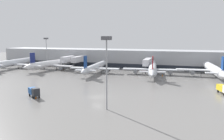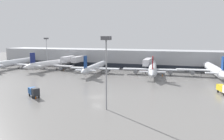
% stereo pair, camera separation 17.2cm
% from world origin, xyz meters
% --- Properties ---
extents(ground_plane, '(320.00, 320.00, 0.00)m').
position_xyz_m(ground_plane, '(0.00, 0.00, 0.00)').
color(ground_plane, slate).
extents(terminal_building, '(160.00, 29.77, 9.00)m').
position_xyz_m(terminal_building, '(-0.22, 61.81, 4.50)').
color(terminal_building, '#9EA0A5').
rests_on(terminal_building, ground_plane).
extents(parked_jet_0, '(21.72, 34.07, 8.51)m').
position_xyz_m(parked_jet_0, '(-15.19, 35.76, 2.62)').
color(parked_jet_0, silver).
rests_on(parked_jet_0, ground_plane).
extents(parked_jet_1, '(27.74, 38.54, 9.20)m').
position_xyz_m(parked_jet_1, '(32.72, 41.23, 3.19)').
color(parked_jet_1, silver).
rests_on(parked_jet_1, ground_plane).
extents(parked_jet_2, '(25.26, 36.69, 9.11)m').
position_xyz_m(parked_jet_2, '(-60.30, 37.41, 2.71)').
color(parked_jet_2, silver).
rests_on(parked_jet_2, ground_plane).
extents(parked_jet_4, '(24.72, 34.09, 8.84)m').
position_xyz_m(parked_jet_4, '(-39.49, 39.62, 2.80)').
color(parked_jet_4, white).
rests_on(parked_jet_4, ground_plane).
extents(parked_jet_5, '(25.14, 37.97, 8.82)m').
position_xyz_m(parked_jet_5, '(9.40, 39.53, 2.79)').
color(parked_jet_5, silver).
rests_on(parked_jet_5, ground_plane).
extents(service_truck_0, '(4.70, 4.01, 2.64)m').
position_xyz_m(service_truck_0, '(-15.60, -4.98, 1.52)').
color(service_truck_0, '#19478C').
rests_on(service_truck_0, ground_plane).
extents(service_truck_1, '(3.17, 6.02, 2.69)m').
position_xyz_m(service_truck_1, '(32.19, 13.25, 1.54)').
color(service_truck_1, gold).
rests_on(service_truck_1, ground_plane).
extents(traffic_cone_0, '(0.50, 0.50, 0.78)m').
position_xyz_m(traffic_cone_0, '(-32.61, 39.20, 0.39)').
color(traffic_cone_0, orange).
rests_on(traffic_cone_0, ground_plane).
extents(traffic_cone_1, '(0.40, 0.40, 0.72)m').
position_xyz_m(traffic_cone_1, '(-14.36, -6.01, 0.36)').
color(traffic_cone_1, orange).
rests_on(traffic_cone_1, ground_plane).
extents(traffic_cone_2, '(0.39, 0.39, 0.79)m').
position_xyz_m(traffic_cone_2, '(13.72, 36.80, 0.40)').
color(traffic_cone_2, orange).
rests_on(traffic_cone_2, ground_plane).
extents(apron_light_mast_0, '(1.80, 1.80, 15.71)m').
position_xyz_m(apron_light_mast_0, '(5.72, -8.62, 12.63)').
color(apron_light_mast_0, gray).
rests_on(apron_light_mast_0, ground_plane).
extents(apron_light_mast_2, '(1.80, 1.80, 15.31)m').
position_xyz_m(apron_light_mast_2, '(-48.05, 48.78, 12.35)').
color(apron_light_mast_2, gray).
rests_on(apron_light_mast_2, ground_plane).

